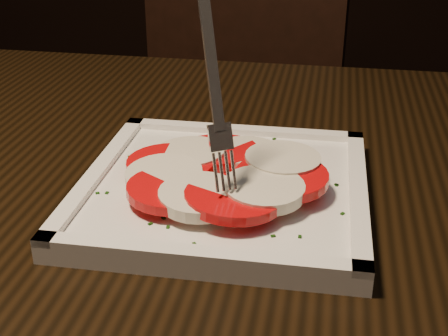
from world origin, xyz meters
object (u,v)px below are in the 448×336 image
at_px(chair, 228,125).
at_px(plate, 224,191).
at_px(fork, 210,77).
at_px(table, 319,287).

bearing_deg(chair, plate, -73.03).
height_order(chair, fork, fork).
bearing_deg(plate, chair, 91.50).
bearing_deg(fork, chair, 67.10).
relative_size(chair, fork, 5.72).
xyz_separation_m(chair, plate, (0.02, -0.70, 0.22)).
xyz_separation_m(table, fork, (-0.10, -0.03, 0.22)).
height_order(chair, plate, chair).
height_order(plate, fork, fork).
distance_m(table, fork, 0.24).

